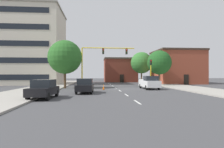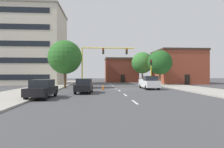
% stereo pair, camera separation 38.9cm
% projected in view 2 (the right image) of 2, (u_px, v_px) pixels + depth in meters
% --- Properties ---
extents(ground_plane, '(160.00, 160.00, 0.00)m').
position_uv_depth(ground_plane, '(117.00, 89.00, 29.63)').
color(ground_plane, '#424244').
extents(sidewalk_left, '(6.00, 56.00, 0.14)m').
position_uv_depth(sidewalk_left, '(52.00, 86.00, 36.74)').
color(sidewalk_left, '#9E998E').
rests_on(sidewalk_left, ground_plane).
extents(sidewalk_right, '(6.00, 56.00, 0.14)m').
position_uv_depth(sidewalk_right, '(171.00, 85.00, 38.46)').
color(sidewalk_right, '#9E998E').
rests_on(sidewalk_right, ground_plane).
extents(lane_stripe_seg_0, '(0.16, 2.40, 0.01)m').
position_uv_depth(lane_stripe_seg_0, '(135.00, 102.00, 15.66)').
color(lane_stripe_seg_0, silver).
rests_on(lane_stripe_seg_0, ground_plane).
extents(lane_stripe_seg_1, '(0.16, 2.40, 0.01)m').
position_uv_depth(lane_stripe_seg_1, '(125.00, 95.00, 21.15)').
color(lane_stripe_seg_1, silver).
rests_on(lane_stripe_seg_1, ground_plane).
extents(lane_stripe_seg_2, '(0.16, 2.40, 0.01)m').
position_uv_depth(lane_stripe_seg_2, '(119.00, 91.00, 26.63)').
color(lane_stripe_seg_2, silver).
rests_on(lane_stripe_seg_2, ground_plane).
extents(lane_stripe_seg_3, '(0.16, 2.40, 0.01)m').
position_uv_depth(lane_stripe_seg_3, '(116.00, 88.00, 32.12)').
color(lane_stripe_seg_3, silver).
rests_on(lane_stripe_seg_3, ground_plane).
extents(lane_stripe_seg_4, '(0.16, 2.40, 0.01)m').
position_uv_depth(lane_stripe_seg_4, '(113.00, 86.00, 37.60)').
color(lane_stripe_seg_4, silver).
rests_on(lane_stripe_seg_4, ground_plane).
extents(lane_stripe_seg_5, '(0.16, 2.40, 0.01)m').
position_uv_depth(lane_stripe_seg_5, '(111.00, 84.00, 43.09)').
color(lane_stripe_seg_5, silver).
rests_on(lane_stripe_seg_5, ground_plane).
extents(lane_stripe_seg_6, '(0.16, 2.40, 0.01)m').
position_uv_depth(lane_stripe_seg_6, '(109.00, 83.00, 48.57)').
color(lane_stripe_seg_6, silver).
rests_on(lane_stripe_seg_6, ground_plane).
extents(building_tall_left, '(15.80, 13.21, 16.79)m').
position_uv_depth(building_tall_left, '(28.00, 47.00, 44.51)').
color(building_tall_left, beige).
rests_on(building_tall_left, ground_plane).
extents(building_brick_center, '(9.56, 7.60, 6.96)m').
position_uv_depth(building_brick_center, '(121.00, 70.00, 57.87)').
color(building_brick_center, brown).
rests_on(building_brick_center, ground_plane).
extents(building_row_right, '(10.58, 10.60, 7.98)m').
position_uv_depth(building_row_right, '(177.00, 67.00, 47.44)').
color(building_row_right, brown).
rests_on(building_row_right, ground_plane).
extents(traffic_signal_gantry, '(9.89, 1.20, 6.83)m').
position_uv_depth(traffic_signal_gantry, '(90.00, 74.00, 33.42)').
color(traffic_signal_gantry, yellow).
rests_on(traffic_signal_gantry, ground_plane).
extents(traffic_light_pole_right, '(0.32, 0.47, 4.80)m').
position_uv_depth(traffic_light_pole_right, '(151.00, 67.00, 34.20)').
color(traffic_light_pole_right, yellow).
rests_on(traffic_light_pole_right, ground_plane).
extents(tree_right_mid, '(4.88, 4.88, 7.06)m').
position_uv_depth(tree_right_mid, '(160.00, 62.00, 39.36)').
color(tree_right_mid, brown).
rests_on(tree_right_mid, ground_plane).
extents(tree_right_far, '(5.52, 5.52, 7.97)m').
position_uv_depth(tree_right_far, '(142.00, 63.00, 50.38)').
color(tree_right_far, brown).
rests_on(tree_right_far, ground_plane).
extents(tree_left_near, '(5.38, 5.38, 7.68)m').
position_uv_depth(tree_left_near, '(65.00, 57.00, 31.35)').
color(tree_left_near, '#4C3823').
rests_on(tree_left_near, ground_plane).
extents(pickup_truck_white, '(2.04, 5.41, 1.99)m').
position_uv_depth(pickup_truck_white, '(149.00, 83.00, 29.65)').
color(pickup_truck_white, white).
rests_on(pickup_truck_white, ground_plane).
extents(sedan_black_near_left, '(2.01, 4.56, 1.74)m').
position_uv_depth(sedan_black_near_left, '(84.00, 86.00, 23.31)').
color(sedan_black_near_left, black).
rests_on(sedan_black_near_left, ground_plane).
extents(sedan_black_mid_left, '(2.11, 4.60, 1.74)m').
position_uv_depth(sedan_black_mid_left, '(42.00, 89.00, 18.17)').
color(sedan_black_mid_left, black).
rests_on(sedan_black_mid_left, ground_plane).
extents(traffic_cone_roadside_a, '(0.36, 0.36, 0.79)m').
position_uv_depth(traffic_cone_roadside_a, '(103.00, 87.00, 28.14)').
color(traffic_cone_roadside_a, black).
rests_on(traffic_cone_roadside_a, ground_plane).
extents(traffic_cone_roadside_b, '(0.36, 0.36, 0.60)m').
position_uv_depth(traffic_cone_roadside_b, '(104.00, 86.00, 32.46)').
color(traffic_cone_roadside_b, black).
rests_on(traffic_cone_roadside_b, ground_plane).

